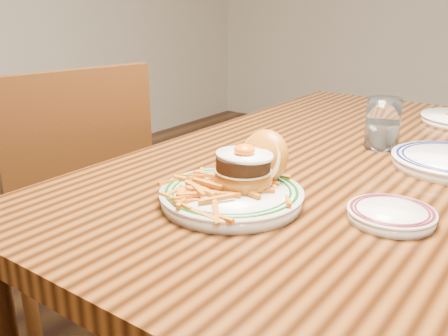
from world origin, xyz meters
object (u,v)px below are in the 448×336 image
Objects in this scene: chair_left at (70,208)px; main_plate at (237,183)px; table at (329,186)px; side_plate at (391,214)px.

chair_left is 0.77m from main_plate.
table is 0.80m from chair_left.
chair_left is (-0.73, -0.29, -0.15)m from table.
main_plate is (0.71, -0.11, 0.28)m from chair_left.
main_plate is at bearing 172.79° from side_plate.
table is at bearing 104.70° from side_plate.
side_plate is (0.28, 0.09, -0.02)m from main_plate.
side_plate is at bearing 23.95° from main_plate.
table is at bearing 93.60° from main_plate.
side_plate reaches higher than table.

